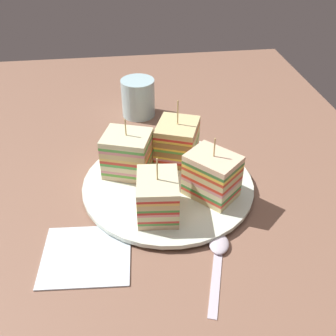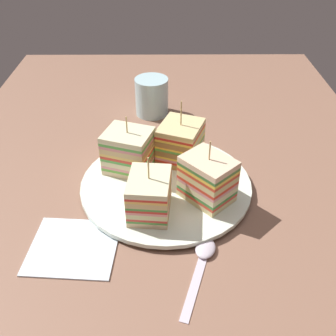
{
  "view_description": "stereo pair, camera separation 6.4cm",
  "coord_description": "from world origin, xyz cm",
  "px_view_note": "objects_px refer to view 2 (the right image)",
  "views": [
    {
      "loc": [
        51.47,
        -6.77,
        42.74
      ],
      "look_at": [
        0.0,
        0.0,
        4.34
      ],
      "focal_mm": 41.82,
      "sensor_mm": 36.0,
      "label": 1
    },
    {
      "loc": [
        51.91,
        -0.34,
        42.74
      ],
      "look_at": [
        0.0,
        0.0,
        4.34
      ],
      "focal_mm": 41.82,
      "sensor_mm": 36.0,
      "label": 2
    }
  ],
  "objects_px": {
    "sandwich_wedge_0": "(152,195)",
    "sandwich_wedge_1": "(209,179)",
    "sandwich_wedge_2": "(182,142)",
    "plate": "(168,185)",
    "napkin": "(76,246)",
    "drinking_glass": "(153,99)",
    "sandwich_wedge_3": "(131,151)",
    "spoon": "(206,256)"
  },
  "relations": [
    {
      "from": "sandwich_wedge_0",
      "to": "sandwich_wedge_1",
      "type": "relative_size",
      "value": 0.95
    },
    {
      "from": "sandwich_wedge_2",
      "to": "plate",
      "type": "bearing_deg",
      "value": 0.87
    },
    {
      "from": "napkin",
      "to": "drinking_glass",
      "type": "height_order",
      "value": "drinking_glass"
    },
    {
      "from": "sandwich_wedge_1",
      "to": "sandwich_wedge_0",
      "type": "bearing_deg",
      "value": 66.58
    },
    {
      "from": "sandwich_wedge_0",
      "to": "drinking_glass",
      "type": "relative_size",
      "value": 1.23
    },
    {
      "from": "plate",
      "to": "sandwich_wedge_0",
      "type": "distance_m",
      "value": 0.08
    },
    {
      "from": "plate",
      "to": "sandwich_wedge_0",
      "type": "relative_size",
      "value": 2.85
    },
    {
      "from": "plate",
      "to": "drinking_glass",
      "type": "bearing_deg",
      "value": -173.48
    },
    {
      "from": "sandwich_wedge_3",
      "to": "napkin",
      "type": "bearing_deg",
      "value": -93.07
    },
    {
      "from": "sandwich_wedge_1",
      "to": "spoon",
      "type": "xyz_separation_m",
      "value": [
        0.12,
        -0.01,
        -0.05
      ]
    },
    {
      "from": "sandwich_wedge_2",
      "to": "napkin",
      "type": "height_order",
      "value": "sandwich_wedge_2"
    },
    {
      "from": "sandwich_wedge_2",
      "to": "sandwich_wedge_0",
      "type": "bearing_deg",
      "value": 1.28
    },
    {
      "from": "plate",
      "to": "sandwich_wedge_3",
      "type": "distance_m",
      "value": 0.09
    },
    {
      "from": "plate",
      "to": "sandwich_wedge_2",
      "type": "distance_m",
      "value": 0.09
    },
    {
      "from": "sandwich_wedge_1",
      "to": "sandwich_wedge_2",
      "type": "bearing_deg",
      "value": -23.79
    },
    {
      "from": "plate",
      "to": "spoon",
      "type": "bearing_deg",
      "value": 18.4
    },
    {
      "from": "sandwich_wedge_0",
      "to": "spoon",
      "type": "distance_m",
      "value": 0.12
    },
    {
      "from": "plate",
      "to": "sandwich_wedge_1",
      "type": "xyz_separation_m",
      "value": [
        0.04,
        0.06,
        0.04
      ]
    },
    {
      "from": "sandwich_wedge_0",
      "to": "spoon",
      "type": "xyz_separation_m",
      "value": [
        0.08,
        0.08,
        -0.04
      ]
    },
    {
      "from": "sandwich_wedge_2",
      "to": "sandwich_wedge_3",
      "type": "xyz_separation_m",
      "value": [
        0.03,
        -0.09,
        0.0
      ]
    },
    {
      "from": "napkin",
      "to": "drinking_glass",
      "type": "xyz_separation_m",
      "value": [
        -0.4,
        0.1,
        0.03
      ]
    },
    {
      "from": "sandwich_wedge_0",
      "to": "drinking_glass",
      "type": "distance_m",
      "value": 0.34
    },
    {
      "from": "plate",
      "to": "spoon",
      "type": "height_order",
      "value": "plate"
    },
    {
      "from": "sandwich_wedge_0",
      "to": "sandwich_wedge_3",
      "type": "distance_m",
      "value": 0.12
    },
    {
      "from": "plate",
      "to": "drinking_glass",
      "type": "distance_m",
      "value": 0.27
    },
    {
      "from": "plate",
      "to": "drinking_glass",
      "type": "relative_size",
      "value": 3.5
    },
    {
      "from": "sandwich_wedge_3",
      "to": "drinking_glass",
      "type": "relative_size",
      "value": 1.26
    },
    {
      "from": "napkin",
      "to": "sandwich_wedge_1",
      "type": "bearing_deg",
      "value": 115.46
    },
    {
      "from": "sandwich_wedge_0",
      "to": "sandwich_wedge_2",
      "type": "bearing_deg",
      "value": -14.51
    },
    {
      "from": "sandwich_wedge_0",
      "to": "sandwich_wedge_3",
      "type": "relative_size",
      "value": 0.97
    },
    {
      "from": "drinking_glass",
      "to": "plate",
      "type": "bearing_deg",
      "value": 6.52
    },
    {
      "from": "sandwich_wedge_2",
      "to": "spoon",
      "type": "relative_size",
      "value": 0.84
    },
    {
      "from": "spoon",
      "to": "sandwich_wedge_2",
      "type": "bearing_deg",
      "value": 23.86
    },
    {
      "from": "sandwich_wedge_0",
      "to": "sandwich_wedge_2",
      "type": "relative_size",
      "value": 0.87
    },
    {
      "from": "plate",
      "to": "sandwich_wedge_0",
      "type": "bearing_deg",
      "value": -19.28
    },
    {
      "from": "plate",
      "to": "napkin",
      "type": "height_order",
      "value": "plate"
    },
    {
      "from": "napkin",
      "to": "plate",
      "type": "bearing_deg",
      "value": 134.99
    },
    {
      "from": "spoon",
      "to": "drinking_glass",
      "type": "relative_size",
      "value": 1.67
    },
    {
      "from": "sandwich_wedge_3",
      "to": "drinking_glass",
      "type": "distance_m",
      "value": 0.23
    },
    {
      "from": "sandwich_wedge_2",
      "to": "spoon",
      "type": "bearing_deg",
      "value": 27.41
    },
    {
      "from": "sandwich_wedge_3",
      "to": "plate",
      "type": "bearing_deg",
      "value": -13.39
    },
    {
      "from": "napkin",
      "to": "drinking_glass",
      "type": "relative_size",
      "value": 1.5
    }
  ]
}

